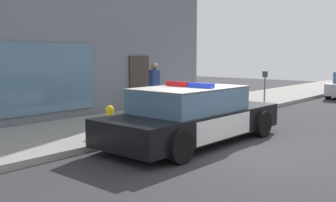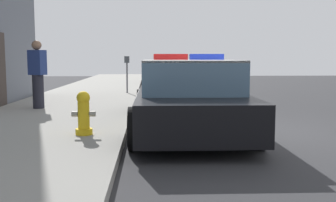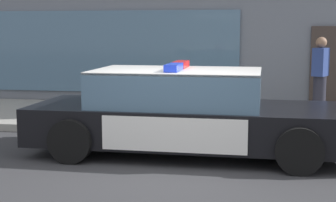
{
  "view_description": "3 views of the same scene",
  "coord_description": "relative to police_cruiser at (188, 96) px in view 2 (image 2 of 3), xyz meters",
  "views": [
    {
      "loc": [
        -7.48,
        -4.53,
        2.15
      ],
      "look_at": [
        0.07,
        1.91,
        0.97
      ],
      "focal_mm": 41.69,
      "sensor_mm": 36.0,
      "label": 1
    },
    {
      "loc": [
        -7.48,
        1.84,
        1.41
      ],
      "look_at": [
        -1.07,
        1.52,
        0.71
      ],
      "focal_mm": 41.76,
      "sensor_mm": 36.0,
      "label": 2
    },
    {
      "loc": [
        1.19,
        -7.09,
        2.03
      ],
      "look_at": [
        -0.44,
        2.11,
        0.72
      ],
      "focal_mm": 54.86,
      "sensor_mm": 36.0,
      "label": 3
    }
  ],
  "objects": [
    {
      "name": "pedestrian_on_sidewalk",
      "position": [
        2.49,
        3.55,
        0.33
      ],
      "size": [
        0.41,
        0.47,
        1.71
      ],
      "rotation": [
        0.0,
        0.0,
        2.69
      ],
      "color": "#23232D",
      "rests_on": "sidewalk"
    },
    {
      "name": "sidewalk",
      "position": [
        -0.04,
        2.92,
        -0.61
      ],
      "size": [
        48.0,
        3.51,
        0.15
      ],
      "primitive_type": "cube",
      "color": "gray",
      "rests_on": "ground"
    },
    {
      "name": "police_cruiser",
      "position": [
        0.0,
        0.0,
        0.0
      ],
      "size": [
        5.15,
        2.15,
        1.49
      ],
      "rotation": [
        0.0,
        0.0,
        -0.01
      ],
      "color": "black",
      "rests_on": "ground"
    },
    {
      "name": "parking_meter",
      "position": [
        6.84,
        1.54,
        0.4
      ],
      "size": [
        0.12,
        0.18,
        1.34
      ],
      "color": "slate",
      "rests_on": "sidewalk"
    },
    {
      "name": "ground",
      "position": [
        -0.04,
        -1.08,
        -0.68
      ],
      "size": [
        48.0,
        48.0,
        0.0
      ],
      "primitive_type": "plane",
      "color": "#303033"
    },
    {
      "name": "car_down_street",
      "position": [
        13.36,
        -0.18,
        -0.05
      ],
      "size": [
        4.29,
        2.15,
        1.29
      ],
      "rotation": [
        0.0,
        0.0,
        0.03
      ],
      "color": "#B7B7BC",
      "rests_on": "ground"
    },
    {
      "name": "fire_hydrant",
      "position": [
        -1.05,
        1.83,
        -0.18
      ],
      "size": [
        0.34,
        0.39,
        0.73
      ],
      "color": "gold",
      "rests_on": "sidewalk"
    }
  ]
}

